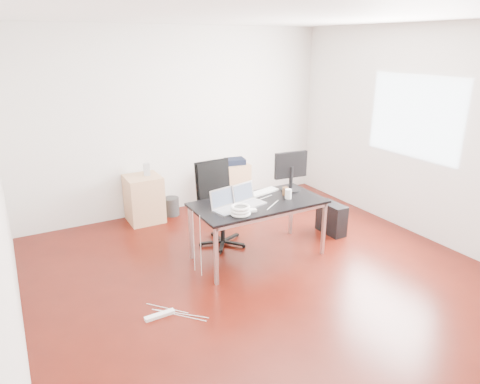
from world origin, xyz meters
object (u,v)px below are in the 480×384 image
pc_tower (331,218)px  filing_cabinet_right (231,184)px  desk (258,206)px  filing_cabinet_left (144,199)px  office_chair (219,200)px

pc_tower → filing_cabinet_right: bearing=111.5°
desk → pc_tower: 1.35m
filing_cabinet_left → filing_cabinet_right: 1.46m
desk → office_chair: bearing=111.4°
office_chair → filing_cabinet_left: (-0.65, 1.20, -0.26)m
office_chair → filing_cabinet_left: office_chair is taller
desk → filing_cabinet_right: 1.92m
desk → filing_cabinet_left: (-0.89, 1.80, -0.33)m
office_chair → pc_tower: 1.63m
office_chair → pc_tower: bearing=-21.6°
desk → filing_cabinet_right: desk is taller
filing_cabinet_right → desk: bearing=-107.7°
filing_cabinet_right → pc_tower: size_ratio=1.56×
desk → filing_cabinet_left: bearing=116.2°
office_chair → filing_cabinet_right: size_ratio=1.54×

